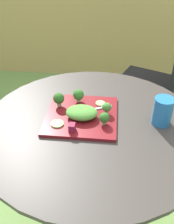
{
  "coord_description": "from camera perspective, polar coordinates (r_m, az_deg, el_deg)",
  "views": [
    {
      "loc": [
        0.07,
        -0.84,
        1.39
      ],
      "look_at": [
        -0.02,
        0.02,
        0.76
      ],
      "focal_mm": 42.24,
      "sensor_mm": 36.0,
      "label": 1
    }
  ],
  "objects": [
    {
      "name": "ground_plane",
      "position": [
        1.63,
        0.88,
        -22.87
      ],
      "size": [
        12.0,
        12.0,
        0.0
      ],
      "primitive_type": "plane",
      "color": "#70994C"
    },
    {
      "name": "broccoli_floret_1",
      "position": [
        1.14,
        -6.14,
        2.9
      ],
      "size": [
        0.05,
        0.05,
        0.06
      ],
      "color": "#99B770",
      "rests_on": "salad_plate"
    },
    {
      "name": "broccoli_floret_0",
      "position": [
        1.16,
        -1.85,
        3.72
      ],
      "size": [
        0.05,
        0.05,
        0.06
      ],
      "color": "#99B770",
      "rests_on": "salad_plate"
    },
    {
      "name": "broccoli_floret_2",
      "position": [
        1.03,
        3.78,
        -1.28
      ],
      "size": [
        0.04,
        0.04,
        0.05
      ],
      "color": "#99B770",
      "rests_on": "salad_plate"
    },
    {
      "name": "beet_chunk_0",
      "position": [
        1.01,
        -3.26,
        -3.34
      ],
      "size": [
        0.02,
        0.03,
        0.03
      ],
      "primitive_type": "cube",
      "rotation": [
        0.0,
        0.0,
        4.68
      ],
      "color": "maroon",
      "rests_on": "salad_plate"
    },
    {
      "name": "salad_plate",
      "position": [
        1.11,
        -1.19,
        -0.76
      ],
      "size": [
        0.29,
        0.29,
        0.01
      ],
      "primitive_type": "cube",
      "color": "maroon",
      "rests_on": "patio_table"
    },
    {
      "name": "lettuce_mound",
      "position": [
        1.07,
        -1.15,
        -0.12
      ],
      "size": [
        0.13,
        0.1,
        0.05
      ],
      "primitive_type": "ellipsoid",
      "color": "#519338",
      "rests_on": "salad_plate"
    },
    {
      "name": "patio_chair",
      "position": [
        1.9,
        15.93,
        7.31
      ],
      "size": [
        0.58,
        0.58,
        0.9
      ],
      "color": "black",
      "rests_on": "ground_plane"
    },
    {
      "name": "broccoli_floret_3",
      "position": [
        1.09,
        4.3,
        1.01
      ],
      "size": [
        0.04,
        0.04,
        0.05
      ],
      "color": "#99B770",
      "rests_on": "salad_plate"
    },
    {
      "name": "patio_table",
      "position": [
        1.25,
        1.07,
        -11.6
      ],
      "size": [
        0.92,
        0.92,
        0.72
      ],
      "color": "#38332D",
      "rests_on": "ground_plane"
    },
    {
      "name": "cucumber_slice_1",
      "position": [
        1.05,
        -6.47,
        -2.52
      ],
      "size": [
        0.05,
        0.05,
        0.01
      ],
      "primitive_type": "cylinder",
      "color": "#8EB766",
      "rests_on": "salad_plate"
    },
    {
      "name": "cucumber_slice_0",
      "position": [
        1.16,
        2.89,
        1.91
      ],
      "size": [
        0.04,
        0.04,
        0.01
      ],
      "primitive_type": "cylinder",
      "color": "#8EB766",
      "rests_on": "salad_plate"
    },
    {
      "name": "fork",
      "position": [
        1.12,
        0.94,
        0.46
      ],
      "size": [
        0.15,
        0.08,
        0.0
      ],
      "color": "silver",
      "rests_on": "salad_plate"
    },
    {
      "name": "drinking_glass",
      "position": [
        1.09,
        15.99,
        -0.1
      ],
      "size": [
        0.08,
        0.08,
        0.12
      ],
      "color": "#236BA8",
      "rests_on": "patio_table"
    }
  ]
}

